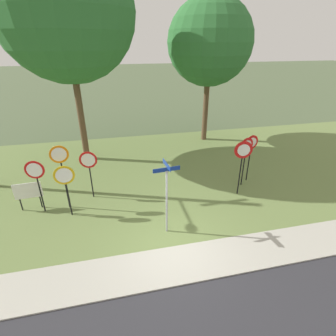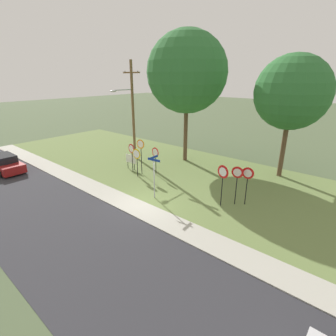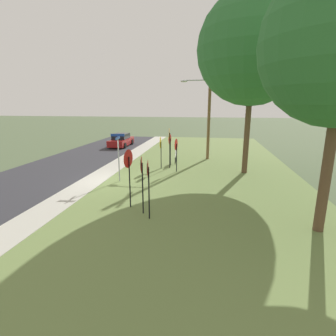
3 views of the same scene
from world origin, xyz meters
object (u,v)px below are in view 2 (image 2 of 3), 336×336
at_px(stop_sign_near_left, 155,155).
at_px(stop_sign_near_right, 132,152).
at_px(yield_sign_near_left, 223,176).
at_px(oak_tree_left, 187,73).
at_px(parked_hatchback_near, 5,163).
at_px(stop_sign_far_left, 137,157).
at_px(stop_sign_far_center, 141,149).
at_px(notice_board, 131,160).
at_px(yield_sign_far_left, 247,177).
at_px(street_name_post, 154,173).
at_px(utility_pole, 132,108).
at_px(yield_sign_near_right, 237,177).
at_px(oak_tree_right, 292,93).

distance_m(stop_sign_near_left, stop_sign_near_right, 2.10).
height_order(stop_sign_near_right, yield_sign_near_left, yield_sign_near_left).
height_order(stop_sign_near_right, oak_tree_left, oak_tree_left).
xyz_separation_m(stop_sign_near_right, parked_hatchback_near, (-8.36, -6.80, -1.11)).
xyz_separation_m(stop_sign_far_left, stop_sign_far_center, (-0.15, 0.61, 0.44)).
distance_m(stop_sign_far_center, notice_board, 2.01).
bearing_deg(oak_tree_left, stop_sign_near_right, -105.25).
relative_size(stop_sign_near_left, notice_board, 1.82).
height_order(stop_sign_far_left, yield_sign_far_left, yield_sign_far_left).
distance_m(stop_sign_near_left, street_name_post, 4.15).
xyz_separation_m(stop_sign_far_left, oak_tree_left, (0.32, 5.85, 6.16)).
height_order(stop_sign_near_left, notice_board, stop_sign_near_left).
bearing_deg(oak_tree_left, street_name_post, -66.79).
relative_size(yield_sign_near_left, yield_sign_far_left, 1.08).
bearing_deg(stop_sign_far_left, utility_pole, 135.84).
relative_size(stop_sign_far_left, yield_sign_far_left, 0.93).
height_order(yield_sign_far_left, street_name_post, street_name_post).
distance_m(yield_sign_near_right, yield_sign_far_left, 0.62).
bearing_deg(notice_board, street_name_post, -30.38).
height_order(stop_sign_near_left, parked_hatchback_near, stop_sign_near_left).
xyz_separation_m(oak_tree_left, parked_hatchback_near, (-9.82, -12.14, -7.20)).
distance_m(oak_tree_right, parked_hatchback_near, 23.42).
distance_m(stop_sign_near_right, parked_hatchback_near, 10.84).
relative_size(stop_sign_far_center, street_name_post, 1.00).
bearing_deg(notice_board, stop_sign_far_left, -30.20).
height_order(yield_sign_near_right, street_name_post, street_name_post).
xyz_separation_m(notice_board, oak_tree_right, (10.20, 6.69, 5.57)).
bearing_deg(stop_sign_far_center, utility_pole, 137.68).
height_order(stop_sign_near_right, yield_sign_near_right, yield_sign_near_right).
xyz_separation_m(stop_sign_near_left, oak_tree_right, (7.66, 6.31, 4.75)).
bearing_deg(parked_hatchback_near, notice_board, 41.81).
height_order(stop_sign_far_center, parked_hatchback_near, stop_sign_far_center).
xyz_separation_m(oak_tree_left, oak_tree_right, (8.17, 1.69, -1.41)).
height_order(stop_sign_near_right, stop_sign_far_center, stop_sign_far_center).
height_order(notice_board, oak_tree_left, oak_tree_left).
xyz_separation_m(street_name_post, oak_tree_left, (-3.30, 7.69, 6.10)).
relative_size(stop_sign_far_center, notice_board, 2.29).
relative_size(stop_sign_near_right, oak_tree_right, 0.26).
xyz_separation_m(stop_sign_near_left, street_name_post, (2.79, -3.08, 0.06)).
height_order(yield_sign_near_left, parked_hatchback_near, yield_sign_near_left).
xyz_separation_m(oak_tree_right, parked_hatchback_near, (-17.99, -13.83, -5.79)).
distance_m(street_name_post, oak_tree_left, 10.36).
bearing_deg(notice_board, stop_sign_far_center, -12.57).
bearing_deg(utility_pole, yield_sign_near_left, -15.51).
relative_size(stop_sign_near_left, yield_sign_near_left, 0.86).
relative_size(stop_sign_near_right, notice_board, 1.89).
distance_m(stop_sign_far_left, street_name_post, 4.06).
xyz_separation_m(stop_sign_near_left, yield_sign_near_left, (6.62, -1.24, 0.34)).
xyz_separation_m(yield_sign_far_left, oak_tree_left, (-8.19, 4.73, 5.98)).
bearing_deg(oak_tree_right, stop_sign_far_center, -141.27).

